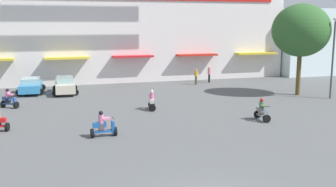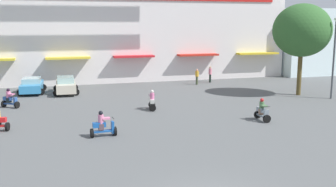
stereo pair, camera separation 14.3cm
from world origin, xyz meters
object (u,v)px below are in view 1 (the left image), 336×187
scooter_rider_7 (262,111)px  pedestrian_2 (196,76)px  parked_car_0 (31,85)px  scooter_rider_6 (152,102)px  streetlamp_near (333,52)px  scooter_rider_4 (9,100)px  plaza_tree_1 (301,30)px  parked_car_1 (65,85)px  scooter_rider_0 (103,126)px  pedestrian_0 (209,73)px

scooter_rider_7 → pedestrian_2: 16.00m
parked_car_0 → scooter_rider_6: 13.41m
pedestrian_2 → streetlamp_near: 13.82m
scooter_rider_6 → streetlamp_near: streetlamp_near is taller
scooter_rider_4 → streetlamp_near: streetlamp_near is taller
plaza_tree_1 → scooter_rider_4: 24.94m
plaza_tree_1 → streetlamp_near: (1.64, -2.32, -1.74)m
scooter_rider_4 → streetlamp_near: 26.50m
scooter_rider_7 → streetlamp_near: (9.63, 5.25, 3.38)m
parked_car_1 → pedestrian_2: size_ratio=2.67×
pedestrian_2 → scooter_rider_4: bearing=-159.0°
scooter_rider_0 → scooter_rider_7: (10.61, 0.82, -0.01)m
scooter_rider_6 → scooter_rider_7: size_ratio=1.03×
plaza_tree_1 → parked_car_1: size_ratio=1.83×
scooter_rider_6 → streetlamp_near: size_ratio=0.22×
pedestrian_2 → parked_car_1: bearing=-173.3°
scooter_rider_0 → pedestrian_0: (13.94, 17.78, 0.38)m
plaza_tree_1 → scooter_rider_0: (-18.59, -8.38, -5.10)m
scooter_rider_0 → pedestrian_2: (12.02, 16.75, 0.31)m
plaza_tree_1 → scooter_rider_0: size_ratio=5.33×
plaza_tree_1 → pedestrian_0: bearing=116.3°
scooter_rider_4 → pedestrian_0: (19.71, 7.87, 0.38)m
scooter_rider_7 → pedestrian_0: (3.33, 16.97, 0.39)m
parked_car_1 → streetlamp_near: streetlamp_near is taller
plaza_tree_1 → pedestrian_2: size_ratio=4.87×
streetlamp_near → pedestrian_2: bearing=127.5°
plaza_tree_1 → parked_car_0: size_ratio=1.84×
scooter_rider_6 → pedestrian_0: (9.49, 11.67, 0.38)m
parked_car_0 → scooter_rider_6: size_ratio=2.88×
plaza_tree_1 → pedestrian_2: 11.67m
parked_car_1 → pedestrian_2: pedestrian_2 is taller
pedestrian_0 → scooter_rider_6: bearing=-129.1°
parked_car_0 → parked_car_1: 3.17m
scooter_rider_4 → scooter_rider_6: 10.90m
plaza_tree_1 → scooter_rider_7: (-7.98, -7.56, -5.12)m
parked_car_0 → scooter_rider_6: scooter_rider_6 is taller
scooter_rider_6 → parked_car_0: bearing=131.2°
parked_car_1 → streetlamp_near: (21.64, -9.10, 3.21)m
plaza_tree_1 → scooter_rider_0: plaza_tree_1 is taller
scooter_rider_6 → pedestrian_2: 13.06m
scooter_rider_7 → streetlamp_near: streetlamp_near is taller
pedestrian_0 → parked_car_0: bearing=-175.1°
pedestrian_2 → scooter_rider_7: bearing=-95.1°
parked_car_1 → scooter_rider_0: 15.23m
parked_car_1 → scooter_rider_4: parked_car_1 is taller
pedestrian_0 → plaza_tree_1: bearing=-63.7°
parked_car_1 → scooter_rider_7: bearing=-50.1°
scooter_rider_0 → pedestrian_0: 22.60m
plaza_tree_1 → parked_car_1: bearing=161.3°
parked_car_0 → pedestrian_2: 16.43m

